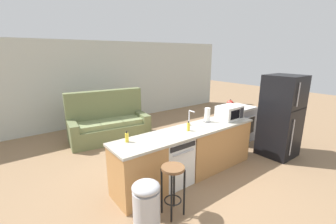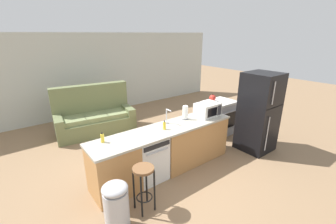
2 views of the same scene
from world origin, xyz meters
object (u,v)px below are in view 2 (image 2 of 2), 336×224
object	(u,v)px
microwave	(207,110)
kettle	(213,98)
paper_towel_roll	(185,113)
dish_soap_bottle	(102,138)
trash_bin	(116,207)
dishwasher	(148,158)
soap_bottle	(164,126)
refrigerator	(259,112)
stove_range	(219,117)
bar_stool	(144,180)
couch	(94,118)

from	to	relation	value
microwave	kettle	distance (m)	1.15
paper_towel_roll	dish_soap_bottle	xyz separation A→B (m)	(-1.76, 0.03, -0.07)
paper_towel_roll	trash_bin	size ratio (longest dim) A/B	0.38
dishwasher	soap_bottle	distance (m)	0.65
soap_bottle	microwave	bearing A→B (deg)	1.28
soap_bottle	kettle	xyz separation A→B (m)	(2.08, 0.71, 0.01)
kettle	trash_bin	xyz separation A→B (m)	(-3.42, -1.42, -0.61)
refrigerator	microwave	distance (m)	1.23
stove_range	microwave	distance (m)	1.35
stove_range	bar_stool	xyz separation A→B (m)	(-3.09, -1.20, 0.08)
refrigerator	kettle	distance (m)	1.24
refrigerator	soap_bottle	bearing A→B (deg)	166.92
dishwasher	couch	xyz separation A→B (m)	(-0.02, 2.70, -0.03)
refrigerator	trash_bin	xyz separation A→B (m)	(-3.58, -0.19, -0.51)
kettle	couch	world-z (taller)	couch
microwave	bar_stool	size ratio (longest dim) A/B	0.68
kettle	trash_bin	distance (m)	3.75
stove_range	dishwasher	bearing A→B (deg)	-168.09
dishwasher	kettle	distance (m)	2.59
stove_range	kettle	size ratio (longest dim) A/B	4.39
dish_soap_bottle	bar_stool	world-z (taller)	dish_soap_bottle
paper_towel_roll	trash_bin	world-z (taller)	paper_towel_roll
dish_soap_bottle	stove_range	bearing A→B (deg)	6.55
bar_stool	couch	xyz separation A→B (m)	(0.48, 3.35, -0.14)
kettle	dish_soap_bottle	bearing A→B (deg)	-170.82
stove_range	couch	distance (m)	3.39
microwave	trash_bin	world-z (taller)	microwave
bar_stool	refrigerator	bearing A→B (deg)	1.87
couch	soap_bottle	bearing A→B (deg)	-82.35
stove_range	bar_stool	world-z (taller)	stove_range
dishwasher	soap_bottle	size ratio (longest dim) A/B	4.77
dish_soap_bottle	refrigerator	bearing A→B (deg)	-12.02
stove_range	microwave	xyz separation A→B (m)	(-1.09, -0.55, 0.59)
dish_soap_bottle	kettle	distance (m)	3.23
microwave	bar_stool	world-z (taller)	microwave
paper_towel_roll	dish_soap_bottle	world-z (taller)	paper_towel_roll
trash_bin	couch	bearing A→B (deg)	74.33
refrigerator	trash_bin	distance (m)	3.62
dishwasher	microwave	bearing A→B (deg)	-0.05
bar_stool	trash_bin	world-z (taller)	same
paper_towel_roll	couch	world-z (taller)	couch
soap_bottle	trash_bin	size ratio (longest dim) A/B	0.24
paper_towel_roll	stove_range	bearing A→B (deg)	14.44
kettle	bar_stool	size ratio (longest dim) A/B	0.28
stove_range	soap_bottle	bearing A→B (deg)	-165.64
couch	paper_towel_roll	bearing A→B (deg)	-68.33
kettle	bar_stool	xyz separation A→B (m)	(-2.93, -1.33, -0.45)
dish_soap_bottle	trash_bin	bearing A→B (deg)	-104.31
dishwasher	bar_stool	distance (m)	0.82
dishwasher	stove_range	distance (m)	2.66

